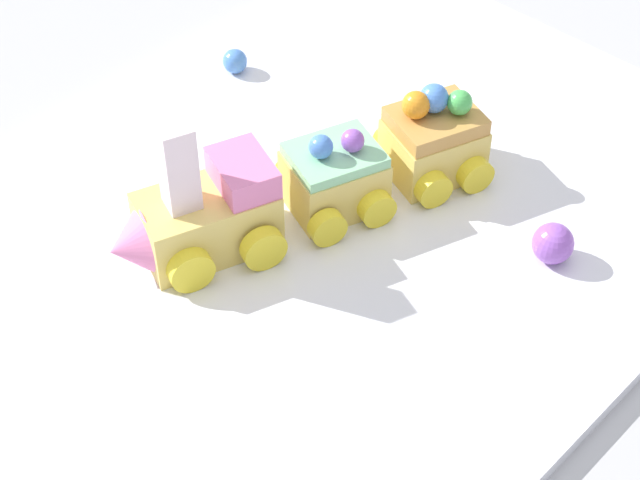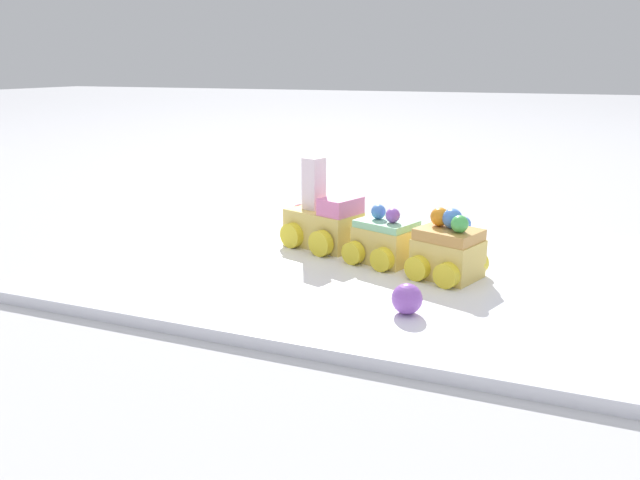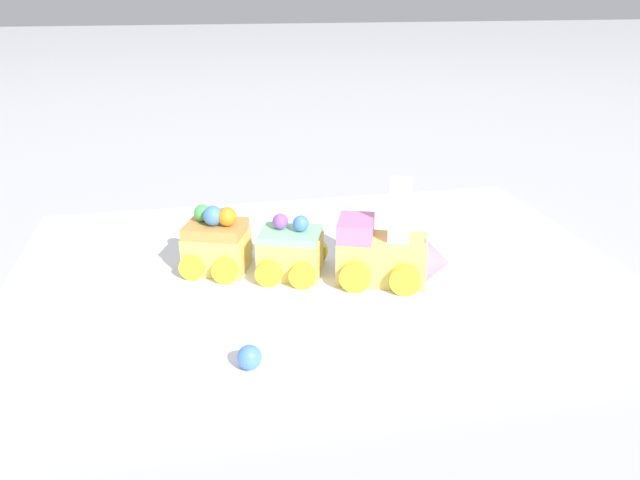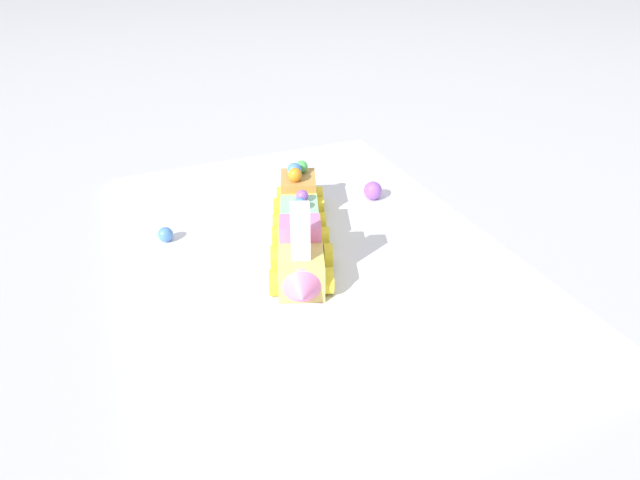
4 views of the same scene
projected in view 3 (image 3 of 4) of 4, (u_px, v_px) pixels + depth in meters
ground_plane at (319, 277)px, 0.70m from camera, size 10.00×10.00×0.00m
display_board at (319, 273)px, 0.70m from camera, size 0.67×0.48×0.01m
cake_train_locomotive at (389, 254)px, 0.66m from camera, size 0.13×0.10×0.11m
cake_car_mint at (291, 253)px, 0.67m from camera, size 0.08×0.09×0.07m
cake_car_caramel at (217, 245)px, 0.68m from camera, size 0.08×0.09×0.08m
gumball_purple at (224, 219)px, 0.80m from camera, size 0.03×0.03×0.03m
gumball_blue at (249, 357)px, 0.51m from camera, size 0.02×0.02×0.02m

